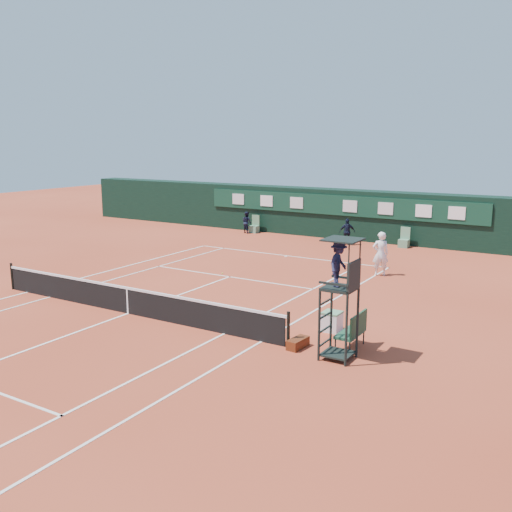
{
  "coord_description": "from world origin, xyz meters",
  "views": [
    {
      "loc": [
        13.9,
        -14.13,
        6.04
      ],
      "look_at": [
        1.63,
        6.0,
        1.2
      ],
      "focal_mm": 40.0,
      "sensor_mm": 36.0,
      "label": 1
    }
  ],
  "objects_px": {
    "tennis_net": "(128,300)",
    "player_bench": "(354,329)",
    "player": "(380,254)",
    "umpire_chair": "(340,273)",
    "cooler": "(332,321)"
  },
  "relations": [
    {
      "from": "tennis_net",
      "to": "player_bench",
      "type": "relative_size",
      "value": 10.75
    },
    {
      "from": "player_bench",
      "to": "player",
      "type": "bearing_deg",
      "value": 104.81
    },
    {
      "from": "tennis_net",
      "to": "umpire_chair",
      "type": "relative_size",
      "value": 3.77
    },
    {
      "from": "tennis_net",
      "to": "player_bench",
      "type": "bearing_deg",
      "value": 6.31
    },
    {
      "from": "umpire_chair",
      "to": "player_bench",
      "type": "xyz_separation_m",
      "value": [
        0.09,
        0.95,
        -1.86
      ]
    },
    {
      "from": "tennis_net",
      "to": "player",
      "type": "bearing_deg",
      "value": 61.05
    },
    {
      "from": "player_bench",
      "to": "tennis_net",
      "type": "bearing_deg",
      "value": -173.69
    },
    {
      "from": "player_bench",
      "to": "cooler",
      "type": "relative_size",
      "value": 1.86
    },
    {
      "from": "player",
      "to": "player_bench",
      "type": "bearing_deg",
      "value": 72.4
    },
    {
      "from": "tennis_net",
      "to": "player_bench",
      "type": "distance_m",
      "value": 8.14
    },
    {
      "from": "player_bench",
      "to": "player",
      "type": "height_order",
      "value": "player"
    },
    {
      "from": "cooler",
      "to": "player",
      "type": "height_order",
      "value": "player"
    },
    {
      "from": "player_bench",
      "to": "cooler",
      "type": "bearing_deg",
      "value": 136.33
    },
    {
      "from": "player",
      "to": "umpire_chair",
      "type": "bearing_deg",
      "value": 70.58
    },
    {
      "from": "umpire_chair",
      "to": "cooler",
      "type": "xyz_separation_m",
      "value": [
        -1.09,
        2.08,
        -2.13
      ]
    }
  ]
}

